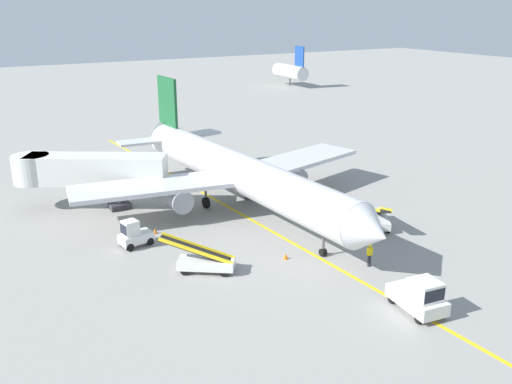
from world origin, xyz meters
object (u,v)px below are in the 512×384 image
pushback_tug (420,297)px  belt_loader_forward_hold (378,218)px  ground_crew_marshaller (370,254)px  safety_cone_wingtip_left (317,193)px  safety_cone_nose_right (155,231)px  safety_cone_nose_left (286,256)px  baggage_tug_near_wing (134,235)px  airliner (235,171)px  jet_bridge (81,170)px  belt_loader_aft_hold (204,261)px

pushback_tug → belt_loader_forward_hold: belt_loader_forward_hold is taller
ground_crew_marshaller → safety_cone_wingtip_left: 15.42m
safety_cone_nose_right → safety_cone_wingtip_left: 16.69m
pushback_tug → belt_loader_forward_hold: bearing=58.5°
ground_crew_marshaller → safety_cone_nose_left: (-4.36, 3.84, -0.69)m
ground_crew_marshaller → safety_cone_wingtip_left: size_ratio=3.86×
baggage_tug_near_wing → safety_cone_wingtip_left: size_ratio=5.89×
ground_crew_marshaller → safety_cone_wingtip_left: ground_crew_marshaller is taller
baggage_tug_near_wing → safety_cone_wingtip_left: 19.05m
safety_cone_nose_left → safety_cone_nose_right: bearing=125.1°
baggage_tug_near_wing → safety_cone_nose_right: (2.18, 1.57, -0.71)m
baggage_tug_near_wing → safety_cone_nose_left: 11.43m
belt_loader_forward_hold → ground_crew_marshaller: belt_loader_forward_hold is taller
airliner → safety_cone_wingtip_left: size_ratio=80.28×
safety_cone_nose_right → baggage_tug_near_wing: bearing=-144.1°
ground_crew_marshaller → safety_cone_wingtip_left: (5.88, 14.24, -0.69)m
airliner → safety_cone_nose_left: 11.75m
belt_loader_forward_hold → safety_cone_wingtip_left: bearing=87.3°
pushback_tug → safety_cone_wingtip_left: bearing=70.0°
baggage_tug_near_wing → safety_cone_nose_left: (8.57, -7.52, -0.71)m
jet_bridge → safety_cone_wingtip_left: size_ratio=27.88×
airliner → jet_bridge: bearing=150.5°
jet_bridge → baggage_tug_near_wing: size_ratio=4.73×
belt_loader_forward_hold → safety_cone_nose_right: 17.95m
safety_cone_wingtip_left → safety_cone_nose_right: bearing=-175.5°
safety_cone_nose_left → safety_cone_nose_right: (-6.40, 9.09, 0.00)m
safety_cone_nose_left → safety_cone_wingtip_left: 14.59m
belt_loader_aft_hold → ground_crew_marshaller: size_ratio=2.83×
safety_cone_nose_right → ground_crew_marshaller: bearing=-50.3°
jet_bridge → belt_loader_forward_hold: 25.61m
pushback_tug → belt_loader_aft_hold: bearing=128.0°
pushback_tug → belt_loader_aft_hold: size_ratio=0.79×
belt_loader_aft_hold → safety_cone_wingtip_left: 18.56m
safety_cone_nose_right → pushback_tug: bearing=-64.1°
baggage_tug_near_wing → belt_loader_aft_hold: size_ratio=0.54×
jet_bridge → safety_cone_nose_left: 20.50m
belt_loader_forward_hold → safety_cone_nose_left: bearing=-171.7°
pushback_tug → jet_bridge: bearing=114.4°
baggage_tug_near_wing → belt_loader_forward_hold: 19.38m
airliner → safety_cone_nose_right: airliner is taller
belt_loader_forward_hold → ground_crew_marshaller: size_ratio=2.87×
safety_cone_nose_right → belt_loader_aft_hold: bearing=-85.8°
ground_crew_marshaller → safety_cone_nose_right: (-10.75, 12.93, -0.69)m
baggage_tug_near_wing → belt_loader_aft_hold: 6.99m
jet_bridge → safety_cone_nose_right: size_ratio=27.88×
belt_loader_forward_hold → belt_loader_aft_hold: (-15.64, -0.33, 0.00)m
belt_loader_forward_hold → safety_cone_nose_left: belt_loader_forward_hold is taller
safety_cone_nose_right → safety_cone_wingtip_left: (16.64, 1.30, 0.00)m
airliner → belt_loader_aft_hold: bearing=-127.6°
belt_loader_aft_hold → safety_cone_wingtip_left: size_ratio=10.95×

